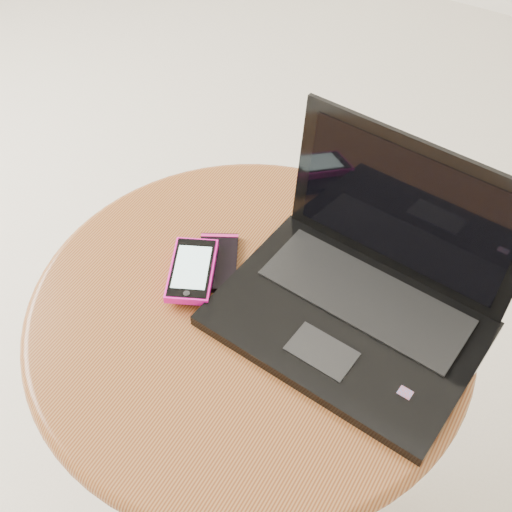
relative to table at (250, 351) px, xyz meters
The scene contains 4 objects.
table is the anchor object (origin of this frame).
laptop 0.21m from the table, 29.39° to the left, with size 0.36×0.30×0.22m.
phone_black 0.14m from the table, 150.66° to the left, with size 0.10×0.12×0.01m.
phone_pink 0.16m from the table, behind, with size 0.10×0.13×0.01m.
Camera 1 is at (0.25, -0.40, 1.23)m, focal length 47.31 mm.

